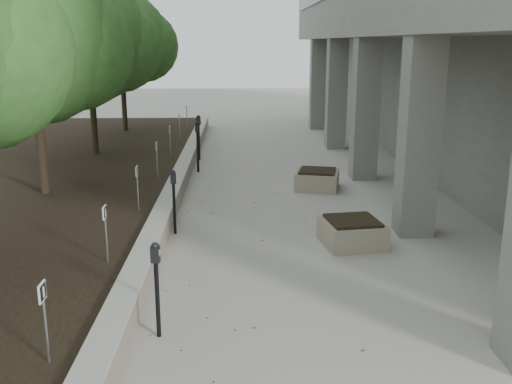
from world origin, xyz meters
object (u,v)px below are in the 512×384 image
object	(u,v)px
crabapple_tree_4	(90,67)
crabapple_tree_5	(122,62)
planter_front	(352,232)
parking_meter_5	(199,138)
parking_meter_4	(198,147)
parking_meter_2	(157,290)
crabapple_tree_3	(34,76)
planter_back	(317,179)
parking_meter_3	(174,202)

from	to	relation	value
crabapple_tree_4	crabapple_tree_5	bearing A→B (deg)	90.00
crabapple_tree_5	planter_front	bearing A→B (deg)	-61.77
crabapple_tree_4	parking_meter_5	xyz separation A→B (m)	(3.25, 0.88, -2.36)
parking_meter_4	parking_meter_5	xyz separation A→B (m)	(-0.09, 1.92, -0.03)
crabapple_tree_4	parking_meter_4	size ratio (longest dim) A/B	3.46
parking_meter_5	parking_meter_2	bearing A→B (deg)	-67.37
parking_meter_5	parking_meter_4	bearing A→B (deg)	-65.83
crabapple_tree_5	crabapple_tree_4	bearing A→B (deg)	-90.00
parking_meter_2	parking_meter_4	bearing A→B (deg)	101.03
crabapple_tree_4	planter_front	world-z (taller)	crabapple_tree_4
crabapple_tree_3	planter_front	bearing A→B (deg)	-21.42
crabapple_tree_5	parking_meter_2	size ratio (longest dim) A/B	4.03
parking_meter_4	crabapple_tree_4	bearing A→B (deg)	145.91
crabapple_tree_5	crabapple_tree_3	bearing A→B (deg)	-90.00
parking_meter_2	crabapple_tree_4	bearing A→B (deg)	117.46
parking_meter_4	parking_meter_5	size ratio (longest dim) A/B	1.04
parking_meter_2	planter_back	xyz separation A→B (m)	(3.22, 8.03, -0.41)
crabapple_tree_4	crabapple_tree_5	world-z (taller)	same
crabapple_tree_4	planter_back	bearing A→B (deg)	-25.44
parking_meter_4	planter_front	size ratio (longest dim) A/B	1.40
crabapple_tree_4	parking_meter_4	world-z (taller)	crabapple_tree_4
parking_meter_2	parking_meter_4	world-z (taller)	parking_meter_4
crabapple_tree_3	parking_meter_4	world-z (taller)	crabapple_tree_3
parking_meter_3	parking_meter_5	size ratio (longest dim) A/B	0.89
crabapple_tree_4	parking_meter_5	bearing A→B (deg)	15.11
crabapple_tree_5	parking_meter_4	bearing A→B (deg)	-61.07
crabapple_tree_3	parking_meter_3	world-z (taller)	crabapple_tree_3
planter_front	planter_back	size ratio (longest dim) A/B	1.00
crabapple_tree_5	parking_meter_3	world-z (taller)	crabapple_tree_5
crabapple_tree_3	parking_meter_4	bearing A→B (deg)	49.84
parking_meter_2	parking_meter_3	bearing A→B (deg)	103.35
parking_meter_3	parking_meter_4	bearing A→B (deg)	81.52
crabapple_tree_4	planter_front	bearing A→B (deg)	-48.43
parking_meter_4	planter_front	xyz separation A→B (m)	(3.46, -6.63, -0.52)
crabapple_tree_4	parking_meter_3	distance (m)	8.00
crabapple_tree_4	parking_meter_2	world-z (taller)	crabapple_tree_4
parking_meter_3	parking_meter_2	bearing A→B (deg)	-94.44
crabapple_tree_5	parking_meter_5	xyz separation A→B (m)	(3.25, -4.12, -2.36)
crabapple_tree_3	crabapple_tree_5	world-z (taller)	same
parking_meter_2	planter_back	bearing A→B (deg)	78.34
planter_back	crabapple_tree_4	bearing A→B (deg)	154.56
crabapple_tree_3	planter_front	world-z (taller)	crabapple_tree_3
crabapple_tree_5	planter_front	size ratio (longest dim) A/B	4.84
parking_meter_2	parking_meter_4	size ratio (longest dim) A/B	0.86
crabapple_tree_3	planter_front	xyz separation A→B (m)	(6.80, -2.67, -2.86)
parking_meter_3	planter_back	distance (m)	5.08
parking_meter_3	planter_back	xyz separation A→B (m)	(3.46, 3.70, -0.42)
parking_meter_2	parking_meter_3	world-z (taller)	parking_meter_3
parking_meter_2	planter_front	xyz separation A→B (m)	(3.31, 3.55, -0.41)
crabapple_tree_3	crabapple_tree_5	bearing A→B (deg)	90.00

